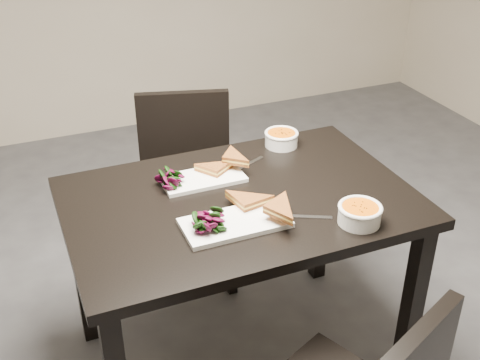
{
  "coord_description": "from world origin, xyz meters",
  "views": [
    {
      "loc": [
        -0.67,
        -1.53,
        1.84
      ],
      "look_at": [
        0.02,
        0.12,
        0.82
      ],
      "focal_mm": 45.19,
      "sensor_mm": 36.0,
      "label": 1
    }
  ],
  "objects_px": {
    "chair_far": "(186,176)",
    "plate_near": "(235,223)",
    "plate_far": "(203,179)",
    "table": "(240,221)",
    "soup_bowl_far": "(281,138)",
    "soup_bowl_near": "(360,213)"
  },
  "relations": [
    {
      "from": "soup_bowl_near",
      "to": "plate_far",
      "type": "xyz_separation_m",
      "value": [
        -0.38,
        0.45,
        -0.03
      ]
    },
    {
      "from": "soup_bowl_near",
      "to": "plate_far",
      "type": "relative_size",
      "value": 0.48
    },
    {
      "from": "plate_far",
      "to": "table",
      "type": "bearing_deg",
      "value": -63.91
    },
    {
      "from": "table",
      "to": "plate_near",
      "type": "relative_size",
      "value": 3.49
    },
    {
      "from": "table",
      "to": "plate_near",
      "type": "bearing_deg",
      "value": -117.69
    },
    {
      "from": "chair_far",
      "to": "plate_far",
      "type": "height_order",
      "value": "chair_far"
    },
    {
      "from": "chair_far",
      "to": "soup_bowl_far",
      "type": "relative_size",
      "value": 6.2
    },
    {
      "from": "table",
      "to": "chair_far",
      "type": "relative_size",
      "value": 1.41
    },
    {
      "from": "soup_bowl_near",
      "to": "plate_far",
      "type": "distance_m",
      "value": 0.59
    },
    {
      "from": "table",
      "to": "plate_far",
      "type": "relative_size",
      "value": 4.02
    },
    {
      "from": "chair_far",
      "to": "plate_near",
      "type": "bearing_deg",
      "value": -80.67
    },
    {
      "from": "table",
      "to": "plate_far",
      "type": "distance_m",
      "value": 0.21
    },
    {
      "from": "soup_bowl_near",
      "to": "plate_far",
      "type": "height_order",
      "value": "soup_bowl_near"
    },
    {
      "from": "table",
      "to": "soup_bowl_far",
      "type": "distance_m",
      "value": 0.46
    },
    {
      "from": "table",
      "to": "plate_far",
      "type": "bearing_deg",
      "value": 116.09
    },
    {
      "from": "soup_bowl_near",
      "to": "soup_bowl_far",
      "type": "relative_size",
      "value": 1.05
    },
    {
      "from": "plate_near",
      "to": "chair_far",
      "type": "bearing_deg",
      "value": 83.66
    },
    {
      "from": "table",
      "to": "chair_far",
      "type": "distance_m",
      "value": 0.69
    },
    {
      "from": "plate_far",
      "to": "plate_near",
      "type": "bearing_deg",
      "value": -90.14
    },
    {
      "from": "chair_far",
      "to": "soup_bowl_near",
      "type": "xyz_separation_m",
      "value": [
        0.28,
        -0.97,
        0.3
      ]
    },
    {
      "from": "chair_far",
      "to": "soup_bowl_near",
      "type": "distance_m",
      "value": 1.05
    },
    {
      "from": "table",
      "to": "plate_far",
      "type": "height_order",
      "value": "plate_far"
    }
  ]
}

